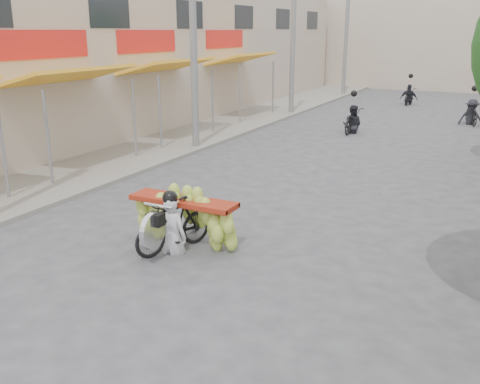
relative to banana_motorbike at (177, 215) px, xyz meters
name	(u,v)px	position (x,y,z in m)	size (l,w,h in m)	color
sidewalk_left	(201,130)	(-5.94, 10.78, -0.62)	(4.00, 60.00, 0.12)	gray
shophouse_row_left	(84,55)	(-10.92, 9.76, 2.32)	(9.77, 40.00, 6.00)	#BDAB95
far_building	(453,38)	(1.06, 33.78, 2.82)	(20.00, 6.00, 7.00)	#BDAB95
utility_pole_mid	(193,29)	(-4.34, 7.78, 3.35)	(0.60, 0.24, 8.00)	slate
utility_pole_far	(293,29)	(-4.34, 16.78, 3.35)	(0.60, 0.24, 8.00)	slate
utility_pole_back	(347,30)	(-4.34, 25.78, 3.35)	(0.60, 0.24, 8.00)	slate
banana_motorbike	(177,215)	(0.00, 0.00, 0.00)	(2.20, 1.88, 1.99)	black
bg_motorbike_a	(353,115)	(-0.31, 13.28, 0.06)	(0.81, 1.71, 1.95)	black
bg_motorbike_b	(473,106)	(3.83, 17.51, 0.16)	(1.18, 1.86, 1.95)	black
bg_motorbike_c	(410,90)	(0.19, 23.13, 0.13)	(0.99, 1.59, 1.95)	black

